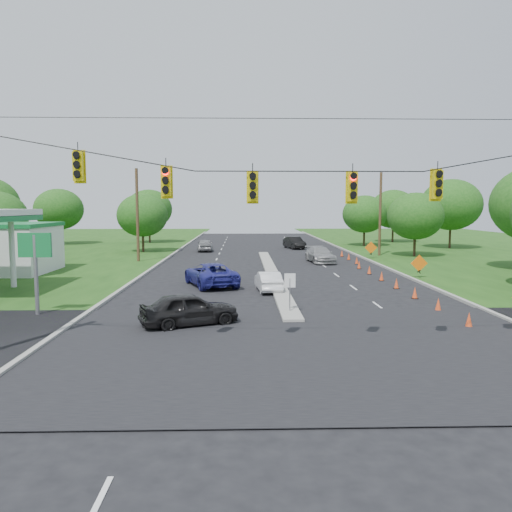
{
  "coord_description": "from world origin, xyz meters",
  "views": [
    {
      "loc": [
        -2.36,
        -18.52,
        5.39
      ],
      "look_at": [
        -1.66,
        7.32,
        2.8
      ],
      "focal_mm": 35.0,
      "sensor_mm": 36.0,
      "label": 1
    }
  ],
  "objects": [
    {
      "name": "tree_6",
      "position": [
        -16.0,
        55.0,
        4.96
      ],
      "size": [
        6.72,
        6.72,
        7.84
      ],
      "color": "black",
      "rests_on": "ground"
    },
    {
      "name": "cone_0",
      "position": [
        7.72,
        3.0,
        0.35
      ],
      "size": [
        0.32,
        0.32,
        0.7
      ],
      "primitive_type": "cone",
      "color": "#DF471C",
      "rests_on": "ground"
    },
    {
      "name": "work_sign_2",
      "position": [
        10.8,
        32.0,
        1.09
      ],
      "size": [
        1.27,
        0.58,
        1.37
      ],
      "color": "black",
      "rests_on": "ground"
    },
    {
      "name": "signal_span",
      "position": [
        -0.05,
        -1.0,
        4.97
      ],
      "size": [
        25.6,
        0.32,
        9.0
      ],
      "color": "#422D1C",
      "rests_on": "ground"
    },
    {
      "name": "tree_12",
      "position": [
        14.0,
        48.0,
        4.34
      ],
      "size": [
        5.88,
        5.88,
        6.86
      ],
      "color": "black",
      "rests_on": "ground"
    },
    {
      "name": "cone_8",
      "position": [
        8.32,
        31.0,
        0.35
      ],
      "size": [
        0.32,
        0.32,
        0.7
      ],
      "primitive_type": "cone",
      "color": "#DF471C",
      "rests_on": "ground"
    },
    {
      "name": "cone_6",
      "position": [
        7.72,
        24.0,
        0.35
      ],
      "size": [
        0.32,
        0.32,
        0.7
      ],
      "primitive_type": "cone",
      "color": "#DF471C",
      "rests_on": "ground"
    },
    {
      "name": "cone_2",
      "position": [
        7.72,
        10.0,
        0.35
      ],
      "size": [
        0.32,
        0.32,
        0.7
      ],
      "primitive_type": "cone",
      "color": "#DF471C",
      "rests_on": "ground"
    },
    {
      "name": "work_sign_1",
      "position": [
        10.8,
        18.0,
        1.09
      ],
      "size": [
        1.27,
        0.58,
        1.37
      ],
      "color": "black",
      "rests_on": "ground"
    },
    {
      "name": "tree_11",
      "position": [
        20.0,
        55.0,
        4.96
      ],
      "size": [
        6.72,
        6.72,
        7.84
      ],
      "color": "black",
      "rests_on": "ground"
    },
    {
      "name": "cone_5",
      "position": [
        7.72,
        20.5,
        0.35
      ],
      "size": [
        0.32,
        0.32,
        0.7
      ],
      "primitive_type": "cone",
      "color": "#DF471C",
      "rests_on": "ground"
    },
    {
      "name": "silver_car_oncoming",
      "position": [
        -6.85,
        41.24,
        0.74
      ],
      "size": [
        1.98,
        4.45,
        1.49
      ],
      "primitive_type": "imported",
      "rotation": [
        0.0,
        0.0,
        3.19
      ],
      "color": "gray",
      "rests_on": "ground"
    },
    {
      "name": "silver_car_far",
      "position": [
        5.1,
        28.89,
        0.75
      ],
      "size": [
        2.66,
        5.35,
        1.49
      ],
      "primitive_type": "imported",
      "rotation": [
        0.0,
        0.0,
        0.11
      ],
      "color": "gray",
      "rests_on": "ground"
    },
    {
      "name": "ground",
      "position": [
        0.0,
        0.0,
        0.0
      ],
      "size": [
        160.0,
        160.0,
        0.0
      ],
      "primitive_type": "plane",
      "color": "black",
      "rests_on": "ground"
    },
    {
      "name": "median_sign",
      "position": [
        0.0,
        6.0,
        1.46
      ],
      "size": [
        0.55,
        0.06,
        2.05
      ],
      "color": "gray",
      "rests_on": "ground"
    },
    {
      "name": "utility_pole_far_left",
      "position": [
        -12.5,
        30.0,
        4.5
      ],
      "size": [
        0.28,
        0.28,
        9.0
      ],
      "primitive_type": "cylinder",
      "color": "#422D1C",
      "rests_on": "ground"
    },
    {
      "name": "utility_pole_far_right",
      "position": [
        12.5,
        35.0,
        4.5
      ],
      "size": [
        0.28,
        0.28,
        9.0
      ],
      "primitive_type": "cylinder",
      "color": "#422D1C",
      "rests_on": "ground"
    },
    {
      "name": "curb_right",
      "position": [
        10.1,
        30.0,
        0.0
      ],
      "size": [
        0.25,
        110.0,
        0.16
      ],
      "primitive_type": "cube",
      "color": "gray",
      "rests_on": "ground"
    },
    {
      "name": "cone_1",
      "position": [
        7.72,
        6.5,
        0.35
      ],
      "size": [
        0.32,
        0.32,
        0.7
      ],
      "primitive_type": "cone",
      "color": "#DF471C",
      "rests_on": "ground"
    },
    {
      "name": "cone_3",
      "position": [
        7.72,
        13.5,
        0.35
      ],
      "size": [
        0.32,
        0.32,
        0.7
      ],
      "primitive_type": "cone",
      "color": "#DF471C",
      "rests_on": "ground"
    },
    {
      "name": "cone_7",
      "position": [
        8.32,
        27.5,
        0.35
      ],
      "size": [
        0.32,
        0.32,
        0.7
      ],
      "primitive_type": "cone",
      "color": "#DF471C",
      "rests_on": "ground"
    },
    {
      "name": "tree_4",
      "position": [
        -28.0,
        52.0,
        4.96
      ],
      "size": [
        6.72,
        6.72,
        7.84
      ],
      "color": "black",
      "rests_on": "ground"
    },
    {
      "name": "curb_left",
      "position": [
        -10.1,
        30.0,
        0.0
      ],
      "size": [
        0.25,
        110.0,
        0.16
      ],
      "primitive_type": "cube",
      "color": "gray",
      "rests_on": "ground"
    },
    {
      "name": "white_sedan",
      "position": [
        -0.73,
        12.86,
        0.63
      ],
      "size": [
        1.7,
        3.95,
        1.26
      ],
      "primitive_type": "imported",
      "rotation": [
        0.0,
        0.0,
        3.24
      ],
      "color": "white",
      "rests_on": "ground"
    },
    {
      "name": "cone_4",
      "position": [
        7.72,
        17.0,
        0.35
      ],
      "size": [
        0.32,
        0.32,
        0.7
      ],
      "primitive_type": "cone",
      "color": "#DF471C",
      "rests_on": "ground"
    },
    {
      "name": "median",
      "position": [
        0.0,
        21.0,
        0.0
      ],
      "size": [
        1.0,
        34.0,
        0.18
      ],
      "primitive_type": "cube",
      "color": "gray",
      "rests_on": "ground"
    },
    {
      "name": "cross_street",
      "position": [
        0.0,
        0.0,
        0.0
      ],
      "size": [
        160.0,
        14.0,
        0.02
      ],
      "primitive_type": "cube",
      "color": "black",
      "rests_on": "ground"
    },
    {
      "name": "tree_5",
      "position": [
        -14.0,
        40.0,
        4.34
      ],
      "size": [
        5.88,
        5.88,
        6.86
      ],
      "color": "black",
      "rests_on": "ground"
    },
    {
      "name": "tree_9",
      "position": [
        16.0,
        34.0,
        4.34
      ],
      "size": [
        5.88,
        5.88,
        6.86
      ],
      "color": "black",
      "rests_on": "ground"
    },
    {
      "name": "black_sedan",
      "position": [
        -4.77,
        3.74,
        0.75
      ],
      "size": [
        4.77,
        3.4,
        1.51
      ],
      "primitive_type": "imported",
      "rotation": [
        0.0,
        0.0,
        1.98
      ],
      "color": "black",
      "rests_on": "ground"
    },
    {
      "name": "cone_9",
      "position": [
        8.32,
        34.5,
        0.35
      ],
      "size": [
        0.32,
        0.32,
        0.7
      ],
      "primitive_type": "cone",
      "color": "#DF471C",
      "rests_on": "ground"
    },
    {
      "name": "dark_car_receding",
      "position": [
        4.25,
        44.68,
        0.75
      ],
      "size": [
        2.72,
        4.81,
        1.5
      ],
      "primitive_type": "imported",
      "rotation": [
        0.0,
        0.0,
        0.26
      ],
      "color": "black",
      "rests_on": "ground"
    },
    {
      "name": "blue_pickup",
      "position": [
        -4.53,
        15.07,
        0.79
      ],
      "size": [
        4.38,
        6.23,
        1.58
      ],
      "primitive_type": "imported",
      "rotation": [
        0.0,
        0.0,
        3.49
      ],
      "color": "navy",
      "rests_on": "ground"
    },
    {
      "name": "tree_10",
      "position": [
        24.0,
        44.0,
        5.58
      ],
      "size": [
        7.56,
        7.56,
        8.82
      ],
      "color": "black",
      "rests_on": "ground"
    }
  ]
}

